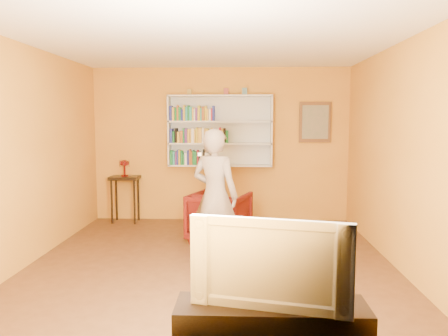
{
  "coord_description": "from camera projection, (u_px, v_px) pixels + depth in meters",
  "views": [
    {
      "loc": [
        0.37,
        -5.22,
        1.78
      ],
      "look_at": [
        0.13,
        0.75,
        1.13
      ],
      "focal_mm": 35.0,
      "sensor_mm": 36.0,
      "label": 1
    }
  ],
  "objects": [
    {
      "name": "ornament_right",
      "position": [
        245.0,
        91.0,
        7.46
      ],
      "size": [
        0.09,
        0.09,
        0.12
      ],
      "primitive_type": "cube",
      "color": "slate",
      "rests_on": "bookshelf"
    },
    {
      "name": "person",
      "position": [
        215.0,
        196.0,
        5.46
      ],
      "size": [
        0.72,
        0.62,
        1.68
      ],
      "primitive_type": "imported",
      "rotation": [
        0.0,
        0.0,
        2.73
      ],
      "color": "#766557",
      "rests_on": "ground"
    },
    {
      "name": "ornament_left",
      "position": [
        190.0,
        92.0,
        7.5
      ],
      "size": [
        0.08,
        0.08,
        0.1
      ],
      "primitive_type": "cube",
      "color": "olive",
      "rests_on": "bookshelf"
    },
    {
      "name": "books_row_middle",
      "position": [
        199.0,
        136.0,
        7.53
      ],
      "size": [
        1.0,
        0.19,
        0.26
      ],
      "color": "navy",
      "rests_on": "bookshelf"
    },
    {
      "name": "books_row_upper",
      "position": [
        192.0,
        114.0,
        7.5
      ],
      "size": [
        0.77,
        0.19,
        0.26
      ],
      "color": "navy",
      "rests_on": "bookshelf"
    },
    {
      "name": "framed_painting",
      "position": [
        315.0,
        122.0,
        7.58
      ],
      "size": [
        0.55,
        0.05,
        0.7
      ],
      "color": "#553318",
      "rests_on": "room_shell"
    },
    {
      "name": "books_row_lower",
      "position": [
        190.0,
        158.0,
        7.58
      ],
      "size": [
        0.67,
        0.19,
        0.27
      ],
      "color": "#176930",
      "rests_on": "bookshelf"
    },
    {
      "name": "ruby_lustre",
      "position": [
        124.0,
        165.0,
        7.58
      ],
      "size": [
        0.18,
        0.18,
        0.28
      ],
      "color": "maroon",
      "rests_on": "console_table"
    },
    {
      "name": "television",
      "position": [
        272.0,
        260.0,
        3.05
      ],
      "size": [
        1.11,
        0.38,
        0.64
      ],
      "primitive_type": "imported",
      "rotation": [
        0.0,
        0.0,
        -0.22
      ],
      "color": "black",
      "rests_on": "tv_cabinet"
    },
    {
      "name": "armchair",
      "position": [
        219.0,
        217.0,
        6.42
      ],
      "size": [
        1.0,
        1.02,
        0.74
      ],
      "primitive_type": "imported",
      "rotation": [
        0.0,
        0.0,
        2.81
      ],
      "color": "#3E0404",
      "rests_on": "ground"
    },
    {
      "name": "bookshelf",
      "position": [
        220.0,
        131.0,
        7.61
      ],
      "size": [
        1.8,
        0.29,
        1.23
      ],
      "color": "silver",
      "rests_on": "room_shell"
    },
    {
      "name": "console_table",
      "position": [
        125.0,
        184.0,
        7.62
      ],
      "size": [
        0.5,
        0.38,
        0.81
      ],
      "color": "black",
      "rests_on": "ground"
    },
    {
      "name": "room_shell",
      "position": [
        211.0,
        184.0,
        5.28
      ],
      "size": [
        5.3,
        5.8,
        2.88
      ],
      "color": "#4B2E18",
      "rests_on": "ground"
    },
    {
      "name": "ornament_centre",
      "position": [
        226.0,
        92.0,
        7.48
      ],
      "size": [
        0.08,
        0.08,
        0.11
      ],
      "primitive_type": "cube",
      "color": "#973B32",
      "rests_on": "bookshelf"
    },
    {
      "name": "game_remote",
      "position": [
        200.0,
        154.0,
        5.1
      ],
      "size": [
        0.04,
        0.15,
        0.04
      ],
      "primitive_type": "cube",
      "color": "white",
      "rests_on": "person"
    }
  ]
}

